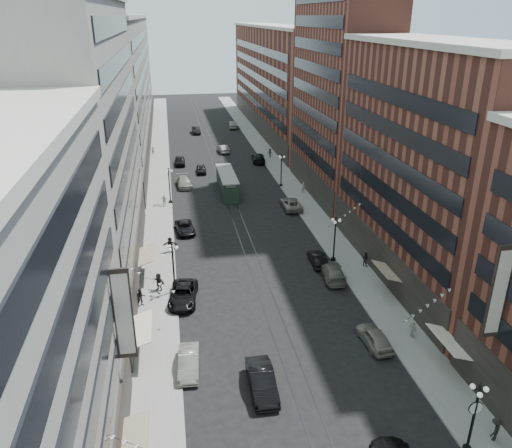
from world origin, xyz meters
TOP-DOWN VIEW (x-y plane):
  - ground at (0.00, 60.00)m, footprint 220.00×220.00m
  - sidewalk_west at (-11.00, 70.00)m, footprint 4.00×180.00m
  - sidewalk_east at (11.00, 70.00)m, footprint 4.00×180.00m
  - rail_west at (-0.70, 70.00)m, footprint 0.12×180.00m
  - rail_east at (0.70, 70.00)m, footprint 0.12×180.00m
  - building_west_mid at (-17.00, 33.00)m, footprint 8.00×36.00m
  - building_west_far at (-17.00, 96.00)m, footprint 8.00×90.00m
  - building_east_mid at (17.00, 28.00)m, footprint 8.00×30.00m
  - building_east_tower at (17.00, 56.00)m, footprint 8.00×26.00m
  - building_east_far at (17.00, 105.00)m, footprint 8.00×72.00m
  - lamppost_sw_far at (-9.20, 28.00)m, footprint 1.03×1.14m
  - lamppost_sw_mid at (-9.20, 55.00)m, footprint 1.03×1.14m
  - lamppost_se_near at (9.20, 4.00)m, footprint 1.08×1.14m
  - lamppost_se_far at (9.20, 32.00)m, footprint 1.03×1.14m
  - lamppost_se_mid at (9.20, 60.00)m, footprint 1.03×1.14m
  - streetcar at (0.00, 58.80)m, footprint 2.55×11.52m
  - car_1 at (-8.40, 15.45)m, footprint 1.96×4.76m
  - car_2 at (-8.40, 26.16)m, footprint 3.41×6.04m
  - car_4 at (7.67, 16.03)m, footprint 2.12×4.70m
  - car_5 at (-3.01, 12.10)m, footprint 1.90×5.37m
  - pedestrian_1 at (-11.86, 8.04)m, footprint 1.08×0.84m
  - pedestrian_2 at (-12.50, 25.79)m, footprint 1.04×0.81m
  - pedestrian_3 at (11.49, 4.54)m, footprint 1.21×1.01m
  - pedestrian_4 at (11.41, 16.35)m, footprint 0.60×0.98m
  - car_7 at (-7.47, 43.57)m, footprint 2.81×5.15m
  - car_8 at (-6.80, 62.83)m, footprint 2.71×5.81m
  - car_9 at (-7.06, 76.26)m, footprint 2.05×4.88m
  - car_10 at (7.17, 31.62)m, footprint 1.62×4.41m
  - car_11 at (8.40, 49.66)m, footprint 2.59×5.61m
  - car_12 at (8.17, 75.73)m, footprint 3.00×6.09m
  - car_13 at (-3.40, 70.26)m, footprint 1.84×4.29m
  - car_14 at (2.20, 84.15)m, footprint 2.31×5.09m
  - pedestrian_5 at (-9.50, 37.65)m, footprint 1.77×0.56m
  - pedestrian_6 at (-10.10, 53.82)m, footprint 1.09×0.78m
  - pedestrian_7 at (12.33, 30.10)m, footprint 0.90×0.91m
  - pedestrian_8 at (11.96, 56.14)m, footprint 0.64×0.43m
  - pedestrian_9 at (10.99, 78.14)m, footprint 1.22×0.69m
  - car_extra_0 at (7.82, 28.21)m, footprint 2.88×5.81m
  - car_extra_1 at (7.42, 107.88)m, footprint 2.44×5.46m
  - car_extra_2 at (-2.20, 103.52)m, footprint 1.94×5.18m
  - pedestrian_extra_0 at (-10.82, 28.63)m, footprint 1.69×1.55m
  - pedestrian_extra_1 at (-12.23, 84.58)m, footprint 0.76×0.67m

SIDE VIEW (x-z plane):
  - ground at x=0.00m, z-range 0.00..0.00m
  - rail_west at x=-0.70m, z-range 0.00..0.02m
  - rail_east at x=0.70m, z-range 0.00..0.02m
  - sidewalk_west at x=-11.00m, z-range 0.00..0.15m
  - sidewalk_east at x=11.00m, z-range 0.00..0.15m
  - car_7 at x=-7.47m, z-range 0.00..1.37m
  - car_13 at x=-3.40m, z-range 0.00..1.44m
  - car_10 at x=7.17m, z-range 0.00..1.44m
  - car_1 at x=-8.40m, z-range 0.00..1.53m
  - car_11 at x=8.40m, z-range 0.00..1.56m
  - car_4 at x=7.67m, z-range 0.00..1.57m
  - car_2 at x=-8.40m, z-range 0.00..1.59m
  - car_14 at x=2.20m, z-range 0.00..1.62m
  - car_extra_0 at x=7.82m, z-range 0.00..1.62m
  - car_8 at x=-6.80m, z-range 0.00..1.64m
  - car_9 at x=-7.06m, z-range 0.00..1.65m
  - car_extra_2 at x=-2.20m, z-range 0.00..1.69m
  - car_12 at x=8.17m, z-range 0.00..1.70m
  - car_extra_1 at x=7.42m, z-range 0.00..1.74m
  - car_5 at x=-3.01m, z-range 0.00..1.76m
  - pedestrian_4 at x=11.41m, z-range 0.15..1.72m
  - pedestrian_7 at x=12.33m, z-range 0.15..1.85m
  - pedestrian_6 at x=-10.10m, z-range 0.15..1.85m
  - pedestrian_8 at x=11.96m, z-range 0.15..1.88m
  - pedestrian_extra_1 at x=-12.23m, z-range 0.15..1.91m
  - pedestrian_3 at x=11.49m, z-range 0.15..1.91m
  - pedestrian_9 at x=10.99m, z-range 0.15..1.93m
  - pedestrian_5 at x=-9.50m, z-range 0.15..2.04m
  - pedestrian_2 at x=-12.50m, z-range 0.15..2.05m
  - pedestrian_extra_0 at x=-10.82m, z-range 0.15..2.07m
  - pedestrian_1 at x=-11.86m, z-range 0.15..2.10m
  - streetcar at x=0.00m, z-range -0.12..3.06m
  - lamppost_sw_far at x=-9.20m, z-range 0.34..5.86m
  - lamppost_sw_mid at x=-9.20m, z-range 0.34..5.86m
  - lamppost_se_far at x=9.20m, z-range 0.34..5.86m
  - lamppost_se_mid at x=9.20m, z-range 0.34..5.86m
  - lamppost_se_near at x=9.20m, z-range 0.46..5.98m
  - building_east_mid at x=17.00m, z-range 0.00..24.00m
  - building_east_far at x=17.00m, z-range 0.00..24.00m
  - building_west_far at x=-17.00m, z-range 0.00..26.00m
  - building_west_mid at x=-17.00m, z-range 0.00..28.00m
  - building_east_tower at x=17.00m, z-range 0.00..42.00m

